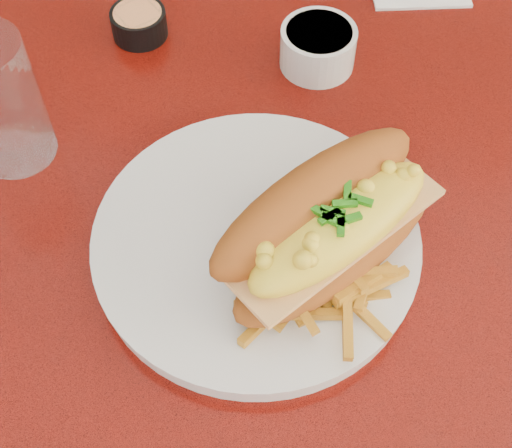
# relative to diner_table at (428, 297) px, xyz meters

# --- Properties ---
(diner_table) EXTENTS (1.23, 0.83, 0.77)m
(diner_table) POSITION_rel_diner_table_xyz_m (0.00, 0.00, 0.00)
(diner_table) COLOR #B4170B
(diner_table) RESTS_ON ground
(booth_bench_far) EXTENTS (1.20, 0.51, 0.90)m
(booth_bench_far) POSITION_rel_diner_table_xyz_m (0.00, 0.81, -0.32)
(booth_bench_far) COLOR maroon
(booth_bench_far) RESTS_ON ground
(dinner_plate) EXTENTS (0.36, 0.36, 0.02)m
(dinner_plate) POSITION_rel_diner_table_xyz_m (-0.18, -0.07, 0.17)
(dinner_plate) COLOR silver
(dinner_plate) RESTS_ON diner_table
(mac_hoagie) EXTENTS (0.22, 0.23, 0.09)m
(mac_hoagie) POSITION_rel_diner_table_xyz_m (-0.12, -0.07, 0.22)
(mac_hoagie) COLOR #9E5019
(mac_hoagie) RESTS_ON dinner_plate
(fries_pile) EXTENTS (0.10, 0.09, 0.03)m
(fries_pile) POSITION_rel_diner_table_xyz_m (-0.12, -0.11, 0.19)
(fries_pile) COLOR gold
(fries_pile) RESTS_ON dinner_plate
(fork) EXTENTS (0.08, 0.12, 0.00)m
(fork) POSITION_rel_diner_table_xyz_m (-0.13, -0.01, 0.18)
(fork) COLOR #BDBDC1
(fork) RESTS_ON dinner_plate
(gravy_ramekin) EXTENTS (0.08, 0.08, 0.04)m
(gravy_ramekin) POSITION_rel_diner_table_xyz_m (-0.15, 0.17, 0.18)
(gravy_ramekin) COLOR silver
(gravy_ramekin) RESTS_ON diner_table
(sauce_cup_left) EXTENTS (0.08, 0.08, 0.03)m
(sauce_cup_left) POSITION_rel_diner_table_xyz_m (-0.35, 0.19, 0.18)
(sauce_cup_left) COLOR black
(sauce_cup_left) RESTS_ON diner_table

